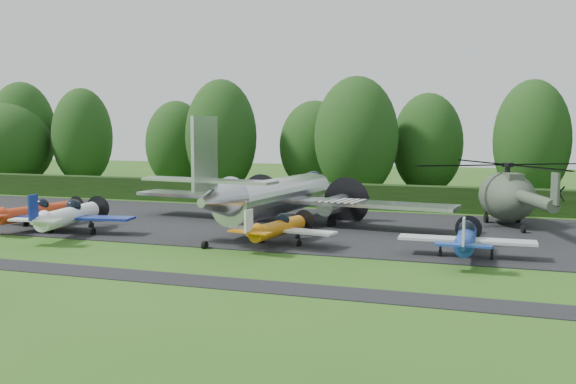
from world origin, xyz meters
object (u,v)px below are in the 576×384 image
(transport_plane, at_px, (276,196))
(light_plane_orange, at_px, (278,228))
(light_plane_white, at_px, (69,216))
(light_plane_red, at_px, (35,212))
(light_plane_blue, at_px, (466,238))
(helicopter, at_px, (507,192))

(transport_plane, distance_m, light_plane_orange, 7.02)
(transport_plane, relative_size, light_plane_white, 2.88)
(light_plane_orange, bearing_deg, light_plane_red, 168.87)
(light_plane_blue, bearing_deg, light_plane_red, 179.17)
(light_plane_white, relative_size, helicopter, 0.53)
(transport_plane, xyz_separation_m, light_plane_white, (-10.92, -7.33, -0.86))
(transport_plane, distance_m, helicopter, 15.67)
(light_plane_white, bearing_deg, helicopter, 35.77)
(transport_plane, bearing_deg, light_plane_red, -164.49)
(light_plane_red, bearing_deg, light_plane_blue, -11.25)
(light_plane_red, xyz_separation_m, helicopter, (29.18, 11.62, 1.16))
(light_plane_blue, bearing_deg, transport_plane, 152.52)
(light_plane_white, distance_m, light_plane_orange, 13.44)
(light_plane_white, distance_m, light_plane_blue, 23.64)
(light_plane_red, xyz_separation_m, light_plane_orange, (17.04, -0.48, -0.10))
(light_plane_white, xyz_separation_m, light_plane_orange, (13.41, 0.85, -0.22))
(light_plane_red, distance_m, light_plane_blue, 27.28)
(transport_plane, distance_m, light_plane_red, 15.77)
(transport_plane, xyz_separation_m, helicopter, (14.63, 5.63, 0.19))
(light_plane_blue, height_order, helicopter, helicopter)
(light_plane_red, height_order, helicopter, helicopter)
(transport_plane, xyz_separation_m, light_plane_red, (-14.56, -6.00, -0.97))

